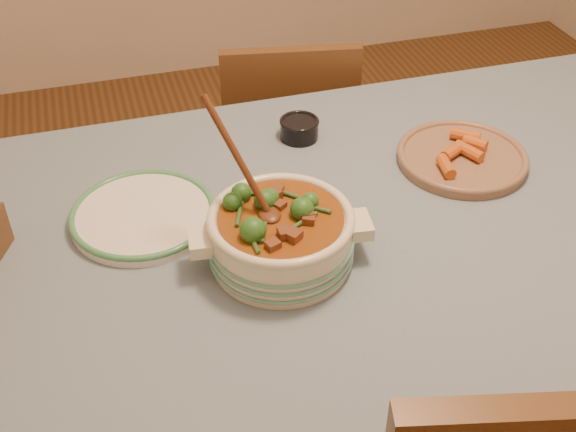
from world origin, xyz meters
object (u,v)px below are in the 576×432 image
object	(u,v)px
dining_table	(385,250)
condiment_bowl	(299,128)
chair_far	(287,143)
white_plate	(143,215)
stew_casserole	(281,233)
fried_plate	(462,156)

from	to	relation	value
dining_table	condiment_bowl	distance (m)	0.37
chair_far	white_plate	bearing A→B (deg)	62.20
dining_table	stew_casserole	size ratio (longest dim) A/B	4.86
dining_table	fried_plate	size ratio (longest dim) A/B	4.96
white_plate	fried_plate	bearing A→B (deg)	0.09
dining_table	fried_plate	world-z (taller)	fried_plate
dining_table	chair_far	bearing A→B (deg)	89.57
dining_table	condiment_bowl	xyz separation A→B (m)	(-0.09, 0.34, 0.12)
white_plate	condiment_bowl	distance (m)	0.45
white_plate	condiment_bowl	world-z (taller)	condiment_bowl
dining_table	stew_casserole	xyz separation A→B (m)	(-0.25, -0.06, 0.16)
dining_table	condiment_bowl	bearing A→B (deg)	104.39
white_plate	condiment_bowl	size ratio (longest dim) A/B	2.75
dining_table	white_plate	distance (m)	0.51
condiment_bowl	chair_far	world-z (taller)	chair_far
white_plate	chair_far	bearing A→B (deg)	51.74
dining_table	stew_casserole	bearing A→B (deg)	-165.46
stew_casserole	dining_table	bearing A→B (deg)	14.54
condiment_bowl	dining_table	bearing A→B (deg)	-75.61
stew_casserole	white_plate	xyz separation A→B (m)	(-0.23, 0.20, -0.05)
stew_casserole	chair_far	distance (m)	0.93
white_plate	chair_far	size ratio (longest dim) A/B	0.37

